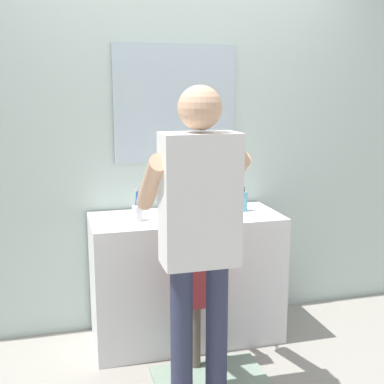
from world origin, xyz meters
The scene contains 10 objects.
ground_plane centered at (0.00, 0.00, 0.00)m, with size 14.00×14.00×0.00m, color #9E998E.
back_wall centered at (0.00, 0.62, 1.35)m, with size 4.40×0.10×2.70m.
vanity_cabinet centered at (0.00, 0.30, 0.42)m, with size 1.22×0.54×0.84m, color white.
sink_basin centered at (0.00, 0.28, 0.89)m, with size 0.37×0.37×0.11m.
faucet centered at (0.00, 0.50, 0.92)m, with size 0.18×0.14×0.18m.
toothbrush_cup centered at (-0.32, 0.26, 0.89)m, with size 0.07×0.07×0.21m.
soap_bottle centered at (0.40, 0.32, 0.91)m, with size 0.06×0.06×0.17m.
bath_mat centered at (0.00, -0.25, 0.01)m, with size 0.64×0.40×0.02m, color gray.
child_toddler centered at (0.00, -0.10, 0.53)m, with size 0.27×0.27×0.88m.
adult_parent centered at (-0.11, -0.38, 0.99)m, with size 0.51×0.54×1.66m.
Camera 1 is at (-0.80, -2.77, 1.65)m, focal length 47.67 mm.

